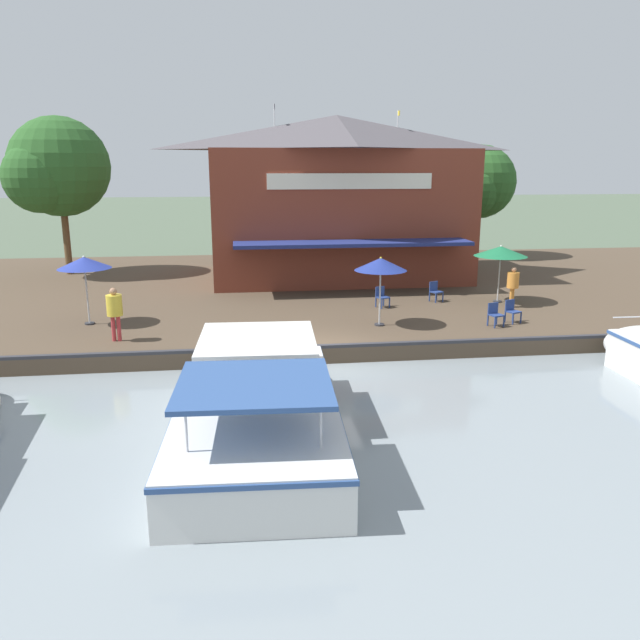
{
  "coord_description": "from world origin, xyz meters",
  "views": [
    {
      "loc": [
        18.99,
        -2.48,
        6.35
      ],
      "look_at": [
        -1.0,
        0.12,
        1.3
      ],
      "focal_mm": 35.0,
      "sensor_mm": 36.0,
      "label": 1
    }
  ],
  "objects_px": {
    "cafe_chair_back_row_seat": "(495,313)",
    "cafe_chair_facing_river": "(435,290)",
    "patio_umbrella_far_corner": "(84,263)",
    "person_mid_patio": "(513,282)",
    "cafe_chair_beside_entrance": "(382,296)",
    "motorboat_fourth_along": "(258,395)",
    "tree_downstream_bank": "(54,170)",
    "patio_umbrella_near_quay_edge": "(501,251)",
    "waterfront_restaurant": "(336,196)",
    "cafe_chair_mid_patio": "(512,310)",
    "tree_behind_restaurant": "(478,184)",
    "person_at_quay_edge": "(114,307)",
    "patio_umbrella_by_entrance": "(381,264)"
  },
  "relations": [
    {
      "from": "tree_downstream_bank",
      "to": "tree_behind_restaurant",
      "type": "relative_size",
      "value": 1.18
    },
    {
      "from": "person_at_quay_edge",
      "to": "tree_downstream_bank",
      "type": "height_order",
      "value": "tree_downstream_bank"
    },
    {
      "from": "cafe_chair_back_row_seat",
      "to": "cafe_chair_mid_patio",
      "type": "bearing_deg",
      "value": 117.34
    },
    {
      "from": "patio_umbrella_far_corner",
      "to": "person_mid_patio",
      "type": "height_order",
      "value": "patio_umbrella_far_corner"
    },
    {
      "from": "patio_umbrella_far_corner",
      "to": "cafe_chair_mid_patio",
      "type": "relative_size",
      "value": 3.0
    },
    {
      "from": "tree_behind_restaurant",
      "to": "cafe_chair_beside_entrance",
      "type": "bearing_deg",
      "value": -34.15
    },
    {
      "from": "patio_umbrella_near_quay_edge",
      "to": "tree_behind_restaurant",
      "type": "xyz_separation_m",
      "value": [
        -13.02,
        3.89,
        2.36
      ]
    },
    {
      "from": "cafe_chair_facing_river",
      "to": "tree_downstream_bank",
      "type": "bearing_deg",
      "value": -117.07
    },
    {
      "from": "patio_umbrella_far_corner",
      "to": "cafe_chair_beside_entrance",
      "type": "distance_m",
      "value": 11.57
    },
    {
      "from": "tree_behind_restaurant",
      "to": "patio_umbrella_far_corner",
      "type": "bearing_deg",
      "value": -54.19
    },
    {
      "from": "person_mid_patio",
      "to": "motorboat_fourth_along",
      "type": "relative_size",
      "value": 0.18
    },
    {
      "from": "cafe_chair_mid_patio",
      "to": "patio_umbrella_near_quay_edge",
      "type": "bearing_deg",
      "value": 165.19
    },
    {
      "from": "patio_umbrella_far_corner",
      "to": "tree_downstream_bank",
      "type": "xyz_separation_m",
      "value": [
        -11.19,
        -3.72,
        3.19
      ]
    },
    {
      "from": "person_at_quay_edge",
      "to": "tree_downstream_bank",
      "type": "relative_size",
      "value": 0.22
    },
    {
      "from": "cafe_chair_mid_patio",
      "to": "motorboat_fourth_along",
      "type": "bearing_deg",
      "value": -53.84
    },
    {
      "from": "cafe_chair_beside_entrance",
      "to": "person_mid_patio",
      "type": "height_order",
      "value": "person_mid_patio"
    },
    {
      "from": "cafe_chair_mid_patio",
      "to": "cafe_chair_back_row_seat",
      "type": "bearing_deg",
      "value": -62.66
    },
    {
      "from": "patio_umbrella_by_entrance",
      "to": "person_at_quay_edge",
      "type": "xyz_separation_m",
      "value": [
        0.9,
        -9.17,
        -1.11
      ]
    },
    {
      "from": "cafe_chair_facing_river",
      "to": "person_at_quay_edge",
      "type": "bearing_deg",
      "value": -69.57
    },
    {
      "from": "patio_umbrella_far_corner",
      "to": "person_mid_patio",
      "type": "distance_m",
      "value": 16.73
    },
    {
      "from": "patio_umbrella_far_corner",
      "to": "cafe_chair_beside_entrance",
      "type": "bearing_deg",
      "value": 96.9
    },
    {
      "from": "person_mid_patio",
      "to": "cafe_chair_back_row_seat",
      "type": "bearing_deg",
      "value": -33.9
    },
    {
      "from": "waterfront_restaurant",
      "to": "cafe_chair_beside_entrance",
      "type": "height_order",
      "value": "waterfront_restaurant"
    },
    {
      "from": "cafe_chair_beside_entrance",
      "to": "motorboat_fourth_along",
      "type": "bearing_deg",
      "value": -28.02
    },
    {
      "from": "person_at_quay_edge",
      "to": "patio_umbrella_far_corner",
      "type": "bearing_deg",
      "value": -149.95
    },
    {
      "from": "cafe_chair_beside_entrance",
      "to": "tree_behind_restaurant",
      "type": "height_order",
      "value": "tree_behind_restaurant"
    },
    {
      "from": "cafe_chair_beside_entrance",
      "to": "patio_umbrella_near_quay_edge",
      "type": "bearing_deg",
      "value": 93.63
    },
    {
      "from": "motorboat_fourth_along",
      "to": "tree_downstream_bank",
      "type": "xyz_separation_m",
      "value": [
        -20.02,
        -9.64,
        5.22
      ]
    },
    {
      "from": "tree_downstream_bank",
      "to": "person_mid_patio",
      "type": "bearing_deg",
      "value": 62.7
    },
    {
      "from": "patio_umbrella_far_corner",
      "to": "tree_downstream_bank",
      "type": "height_order",
      "value": "tree_downstream_bank"
    },
    {
      "from": "cafe_chair_facing_river",
      "to": "cafe_chair_beside_entrance",
      "type": "distance_m",
      "value": 2.67
    },
    {
      "from": "cafe_chair_beside_entrance",
      "to": "waterfront_restaurant",
      "type": "bearing_deg",
      "value": -174.9
    },
    {
      "from": "person_at_quay_edge",
      "to": "tree_downstream_bank",
      "type": "bearing_deg",
      "value": -159.35
    },
    {
      "from": "patio_umbrella_by_entrance",
      "to": "waterfront_restaurant",
      "type": "bearing_deg",
      "value": 179.7
    },
    {
      "from": "waterfront_restaurant",
      "to": "person_at_quay_edge",
      "type": "height_order",
      "value": "waterfront_restaurant"
    },
    {
      "from": "patio_umbrella_by_entrance",
      "to": "person_mid_patio",
      "type": "relative_size",
      "value": 1.5
    },
    {
      "from": "cafe_chair_facing_river",
      "to": "motorboat_fourth_along",
      "type": "xyz_separation_m",
      "value": [
        11.02,
        -7.97,
        -0.22
      ]
    },
    {
      "from": "cafe_chair_facing_river",
      "to": "cafe_chair_mid_patio",
      "type": "bearing_deg",
      "value": 23.29
    },
    {
      "from": "motorboat_fourth_along",
      "to": "person_mid_patio",
      "type": "bearing_deg",
      "value": 131.46
    },
    {
      "from": "cafe_chair_facing_river",
      "to": "cafe_chair_mid_patio",
      "type": "distance_m",
      "value": 4.3
    },
    {
      "from": "patio_umbrella_far_corner",
      "to": "cafe_chair_facing_river",
      "type": "xyz_separation_m",
      "value": [
        -2.19,
        13.89,
        -1.81
      ]
    },
    {
      "from": "waterfront_restaurant",
      "to": "cafe_chair_mid_patio",
      "type": "distance_m",
      "value": 12.55
    },
    {
      "from": "waterfront_restaurant",
      "to": "cafe_chair_back_row_seat",
      "type": "xyz_separation_m",
      "value": [
        11.38,
        4.09,
        -3.66
      ]
    },
    {
      "from": "cafe_chair_facing_river",
      "to": "patio_umbrella_far_corner",
      "type": "bearing_deg",
      "value": -81.05
    },
    {
      "from": "patio_umbrella_far_corner",
      "to": "cafe_chair_back_row_seat",
      "type": "bearing_deg",
      "value": 81.52
    },
    {
      "from": "cafe_chair_back_row_seat",
      "to": "cafe_chair_facing_river",
      "type": "bearing_deg",
      "value": -169.01
    },
    {
      "from": "person_at_quay_edge",
      "to": "cafe_chair_facing_river",
      "type": "bearing_deg",
      "value": 110.43
    },
    {
      "from": "cafe_chair_facing_river",
      "to": "person_at_quay_edge",
      "type": "relative_size",
      "value": 0.47
    },
    {
      "from": "patio_umbrella_far_corner",
      "to": "tree_behind_restaurant",
      "type": "xyz_separation_m",
      "value": [
        -14.72,
        20.4,
        2.26
      ]
    },
    {
      "from": "patio_umbrella_near_quay_edge",
      "to": "person_mid_patio",
      "type": "distance_m",
      "value": 1.54
    }
  ]
}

